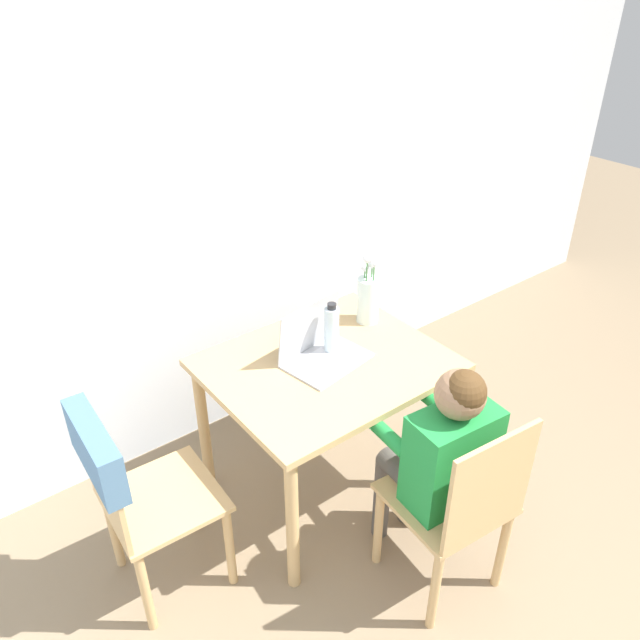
{
  "coord_description": "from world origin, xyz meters",
  "views": [
    {
      "loc": [
        -1.16,
        -0.19,
        2.2
      ],
      "look_at": [
        0.17,
        1.53,
        0.89
      ],
      "focal_mm": 35.0,
      "sensor_mm": 36.0,
      "label": 1
    }
  ],
  "objects_px": {
    "chair_occupied": "(458,506)",
    "flower_vase": "(368,297)",
    "person_seated": "(442,449)",
    "laptop": "(320,347)",
    "water_bottle": "(332,330)",
    "chair_spare": "(125,481)"
  },
  "relations": [
    {
      "from": "chair_occupied",
      "to": "flower_vase",
      "type": "distance_m",
      "value": 1.0
    },
    {
      "from": "laptop",
      "to": "person_seated",
      "type": "bearing_deg",
      "value": -94.04
    },
    {
      "from": "chair_occupied",
      "to": "flower_vase",
      "type": "xyz_separation_m",
      "value": [
        0.31,
        0.87,
        0.39
      ]
    },
    {
      "from": "person_seated",
      "to": "laptop",
      "type": "xyz_separation_m",
      "value": [
        -0.06,
        0.65,
        0.13
      ]
    },
    {
      "from": "flower_vase",
      "to": "water_bottle",
      "type": "xyz_separation_m",
      "value": [
        -0.29,
        -0.1,
        -0.01
      ]
    },
    {
      "from": "laptop",
      "to": "flower_vase",
      "type": "relative_size",
      "value": 1.09
    },
    {
      "from": "person_seated",
      "to": "water_bottle",
      "type": "xyz_separation_m",
      "value": [
        0.0,
        0.65,
        0.19
      ]
    },
    {
      "from": "chair_occupied",
      "to": "flower_vase",
      "type": "bearing_deg",
      "value": -103.85
    },
    {
      "from": "person_seated",
      "to": "laptop",
      "type": "bearing_deg",
      "value": -78.75
    },
    {
      "from": "chair_spare",
      "to": "water_bottle",
      "type": "xyz_separation_m",
      "value": [
        0.97,
        0.05,
        0.23
      ]
    },
    {
      "from": "chair_occupied",
      "to": "water_bottle",
      "type": "relative_size",
      "value": 3.61
    },
    {
      "from": "laptop",
      "to": "water_bottle",
      "type": "height_order",
      "value": "laptop"
    },
    {
      "from": "chair_occupied",
      "to": "water_bottle",
      "type": "height_order",
      "value": "water_bottle"
    },
    {
      "from": "chair_occupied",
      "to": "person_seated",
      "type": "relative_size",
      "value": 0.85
    },
    {
      "from": "chair_occupied",
      "to": "person_seated",
      "type": "distance_m",
      "value": 0.22
    },
    {
      "from": "laptop",
      "to": "chair_spare",
      "type": "bearing_deg",
      "value": 173.45
    },
    {
      "from": "chair_occupied",
      "to": "person_seated",
      "type": "height_order",
      "value": "person_seated"
    },
    {
      "from": "person_seated",
      "to": "laptop",
      "type": "height_order",
      "value": "person_seated"
    },
    {
      "from": "person_seated",
      "to": "water_bottle",
      "type": "bearing_deg",
      "value": -84.57
    },
    {
      "from": "flower_vase",
      "to": "chair_spare",
      "type": "bearing_deg",
      "value": -173.06
    },
    {
      "from": "chair_occupied",
      "to": "person_seated",
      "type": "xyz_separation_m",
      "value": [
        0.01,
        0.12,
        0.18
      ]
    },
    {
      "from": "person_seated",
      "to": "laptop",
      "type": "relative_size",
      "value": 2.69
    }
  ]
}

